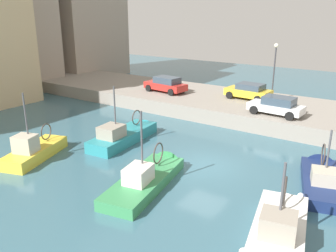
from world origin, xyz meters
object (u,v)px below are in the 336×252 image
Objects in this scene: fishing_boat_navy at (322,182)px; fishing_boat_green at (149,181)px; parked_car_yellow at (249,91)px; fishing_boat_yellow at (38,154)px; fishing_boat_white at (279,233)px; parked_car_white at (277,106)px; parked_car_red at (166,84)px; fishing_boat_teal at (126,139)px; quay_streetlamp at (275,62)px.

fishing_boat_green is at bearing 123.80° from fishing_boat_navy.
fishing_boat_yellow is at bearing 158.11° from parked_car_yellow.
parked_car_white is at bearing 19.15° from fishing_boat_white.
fishing_boat_green is at bearing -148.36° from parked_car_red.
parked_car_red is at bearing 81.31° from parked_car_white.
parked_car_white is at bearing -43.58° from fishing_boat_teal.
quay_streetlamp is at bearing -2.62° from fishing_boat_green.
fishing_boat_yellow is at bearing -176.91° from parked_car_red.
fishing_boat_white is at bearing 175.81° from fishing_boat_navy.
fishing_boat_green reaches higher than parked_car_white.
quay_streetlamp is at bearing -67.23° from parked_car_yellow.
fishing_boat_white is 1.42× the size of parked_car_red.
quay_streetlamp is (4.29, 1.82, 2.55)m from parked_car_white.
fishing_boat_navy is 5.73m from fishing_boat_white.
parked_car_yellow is (1.82, -7.58, -0.03)m from parked_car_red.
fishing_boat_white is at bearing -153.75° from parked_car_yellow.
fishing_boat_navy is at bearing -68.51° from fishing_boat_yellow.
fishing_boat_navy is 1.54× the size of parked_car_white.
parked_car_red is 0.89× the size of quay_streetlamp.
fishing_boat_yellow reaches higher than fishing_boat_white.
quay_streetlamp is at bearing 20.12° from fishing_boat_white.
fishing_boat_green is 1.24× the size of fishing_boat_yellow.
parked_car_yellow is at bearing 38.40° from fishing_boat_navy.
fishing_boat_teal is 0.97× the size of fishing_boat_green.
fishing_boat_yellow is 15.15m from parked_car_red.
fishing_boat_navy is 1.45× the size of parked_car_red.
parked_car_yellow is 3.21m from quay_streetlamp.
fishing_boat_navy is (5.03, -7.51, -0.01)m from fishing_boat_green.
parked_car_red is at bearing 60.89° from fishing_boat_navy.
quay_streetlamp reaches higher than parked_car_yellow.
fishing_boat_teal is 10.60m from parked_car_red.
fishing_boat_teal is 5.82m from fishing_boat_yellow.
fishing_boat_navy is 18.57m from parked_car_red.
fishing_boat_navy reaches higher than parked_car_red.
fishing_boat_white is 21.60m from parked_car_red.
quay_streetlamp is (11.57, 6.75, 4.36)m from fishing_boat_navy.
parked_car_red is at bearing 3.09° from fishing_boat_yellow.
fishing_boat_navy is at bearing -141.60° from parked_car_yellow.
fishing_boat_white is (-0.68, -7.09, 0.01)m from fishing_boat_green.
fishing_boat_green is 17.17m from quay_streetlamp.
fishing_boat_green reaches higher than fishing_boat_white.
quay_streetlamp is (12.43, -5.92, 4.33)m from fishing_boat_teal.
fishing_boat_teal is 1.41× the size of quay_streetlamp.
fishing_boat_green is (-4.16, -5.16, -0.02)m from fishing_boat_teal.
parked_car_yellow is at bearing -21.89° from fishing_boat_yellow.
fishing_boat_white is (-5.71, 0.42, 0.02)m from fishing_boat_navy.
fishing_boat_green is 7.89m from fishing_boat_yellow.
fishing_boat_white is at bearing -95.52° from fishing_boat_green.
fishing_boat_navy is 8.97m from parked_car_white.
fishing_boat_white is at bearing -111.59° from fishing_boat_teal.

